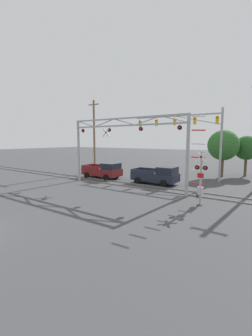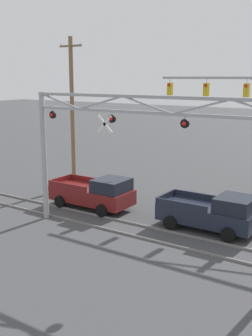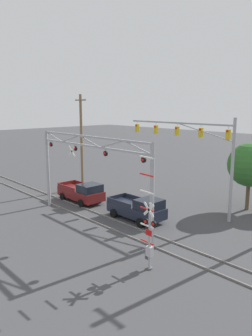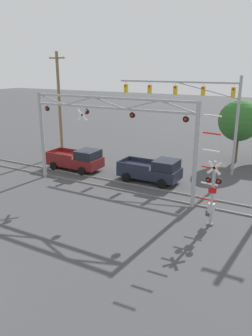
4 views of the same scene
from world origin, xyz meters
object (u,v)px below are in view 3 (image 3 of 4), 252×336
(utility_pole_left, at_px, (82,141))
(crossing_signal_mast, at_px, (149,233))
(pickup_truck_following, at_px, (82,192))
(crossing_gantry, at_px, (90,166))
(background_tree_far_left_verge, at_px, (250,165))
(pickup_truck_lead, at_px, (138,209))
(traffic_signal_span, at_px, (201,146))

(utility_pole_left, bearing_deg, crossing_signal_mast, -24.45)
(pickup_truck_following, bearing_deg, crossing_signal_mast, -20.31)
(crossing_gantry, height_order, background_tree_far_left_verge, crossing_gantry)
(pickup_truck_lead, xyz_separation_m, utility_pole_left, (-11.22, 2.64, 4.26))
(crossing_gantry, bearing_deg, background_tree_far_left_verge, 61.39)
(pickup_truck_following, height_order, background_tree_far_left_verge, background_tree_far_left_verge)
(crossing_signal_mast, bearing_deg, traffic_signal_span, 110.32)
(traffic_signal_span, xyz_separation_m, pickup_truck_lead, (-2.25, -4.87, -4.76))
(pickup_truck_following, distance_m, background_tree_far_left_verge, 15.12)
(crossing_signal_mast, xyz_separation_m, utility_pole_left, (-17.19, 7.82, 3.11))
(utility_pole_left, bearing_deg, background_tree_far_left_verge, 21.33)
(traffic_signal_span, bearing_deg, crossing_signal_mast, -69.68)
(crossing_signal_mast, bearing_deg, crossing_gantry, 165.90)
(pickup_truck_lead, bearing_deg, background_tree_far_left_verge, 62.51)
(crossing_gantry, relative_size, background_tree_far_left_verge, 2.20)
(crossing_gantry, bearing_deg, utility_pole_left, 147.83)
(crossing_gantry, relative_size, crossing_signal_mast, 2.04)
(crossing_signal_mast, bearing_deg, pickup_truck_lead, 139.07)
(traffic_signal_span, bearing_deg, crossing_gantry, -117.60)
(pickup_truck_lead, bearing_deg, crossing_signal_mast, -40.93)
(crossing_signal_mast, distance_m, utility_pole_left, 19.14)
(pickup_truck_following, relative_size, background_tree_far_left_verge, 0.84)
(crossing_gantry, height_order, pickup_truck_lead, crossing_gantry)
(utility_pole_left, xyz_separation_m, background_tree_far_left_verge, (15.80, 6.17, -1.23))
(pickup_truck_lead, relative_size, background_tree_far_left_verge, 0.83)
(crossing_signal_mast, bearing_deg, utility_pole_left, 155.55)
(crossing_gantry, xyz_separation_m, utility_pole_left, (-9.26, 5.82, 0.68))
(crossing_gantry, xyz_separation_m, pickup_truck_following, (-5.09, 2.83, -3.58))
(background_tree_far_left_verge, bearing_deg, crossing_signal_mast, -84.31)
(traffic_signal_span, distance_m, pickup_truck_following, 11.69)
(crossing_signal_mast, distance_m, traffic_signal_span, 11.31)
(crossing_signal_mast, bearing_deg, pickup_truck_following, 159.69)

